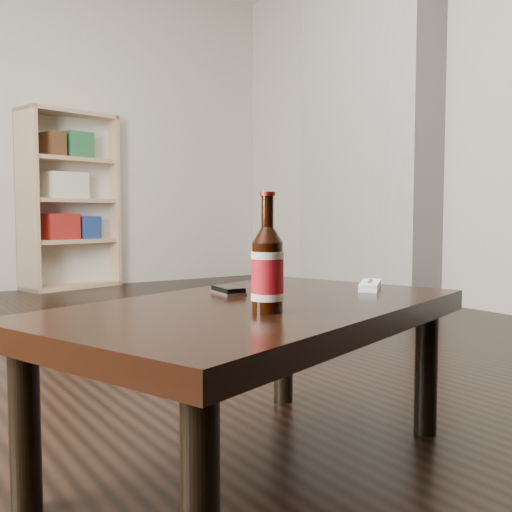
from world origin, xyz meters
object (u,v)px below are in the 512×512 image
coffee_table (257,325)px  beer_bottle (267,270)px  bookshelf (66,197)px  phone (228,290)px  remote (370,285)px

coffee_table → beer_bottle: beer_bottle is taller
beer_bottle → bookshelf: bearing=80.1°
bookshelf → beer_bottle: size_ratio=5.60×
bookshelf → phone: bearing=-114.8°
beer_bottle → phone: 0.33m
beer_bottle → phone: size_ratio=2.26×
bookshelf → remote: (-0.23, -3.86, -0.35)m
coffee_table → phone: (0.03, 0.18, 0.06)m
remote → bookshelf: bearing=135.2°
coffee_table → phone: 0.19m
bookshelf → beer_bottle: bookshelf is taller
beer_bottle → phone: (0.08, 0.30, -0.08)m
coffee_table → beer_bottle: size_ratio=4.71×
coffee_table → phone: bearing=81.3°
coffee_table → bookshelf: bearing=80.6°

